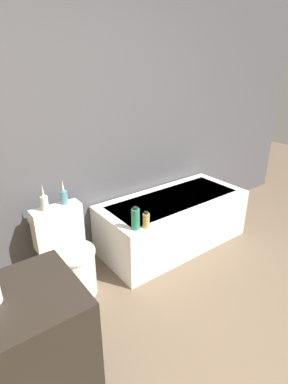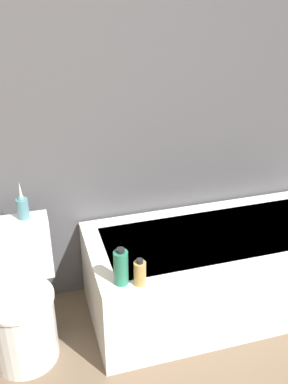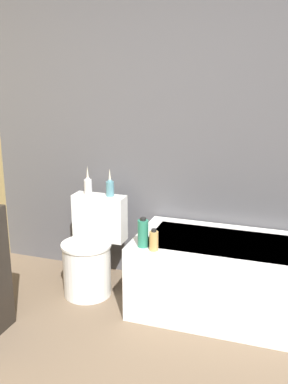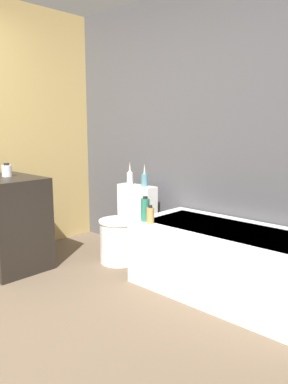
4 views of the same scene
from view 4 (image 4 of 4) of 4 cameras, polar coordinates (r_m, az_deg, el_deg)
wall_back_tiled at (r=3.66m, az=7.01°, el=9.22°), size 6.40×0.06×2.60m
bathtub at (r=3.09m, az=13.44°, el=-10.49°), size 1.64×0.74×0.55m
toilet at (r=3.80m, az=-3.03°, el=-5.75°), size 0.43×0.54×0.75m
vanity_counter at (r=3.81m, az=-20.00°, el=-4.40°), size 0.74×0.54×0.88m
soap_bottle_glass at (r=3.76m, az=-20.17°, el=3.09°), size 0.09×0.09×0.13m
vase_gold at (r=3.87m, az=-2.16°, el=2.32°), size 0.06×0.06×0.24m
vase_silver at (r=3.77m, az=0.07°, el=2.04°), size 0.06×0.06×0.23m
shampoo_bottle_tall at (r=3.17m, az=0.19°, el=-2.67°), size 0.07×0.07×0.21m
shampoo_bottle_short at (r=3.09m, az=0.96°, el=-3.56°), size 0.06×0.06×0.15m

